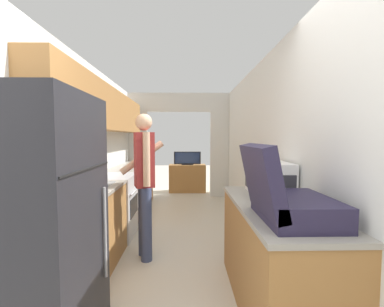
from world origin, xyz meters
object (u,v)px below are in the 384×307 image
person (144,181)px  television (187,158)px  refrigerator (31,227)px  microwave (270,178)px  range_oven (112,205)px  tv_cabinet (187,178)px  suitcase (284,198)px

person → television: (0.52, 3.70, -0.04)m
refrigerator → microwave: 2.02m
range_oven → person: size_ratio=0.60×
person → television: 3.73m
refrigerator → range_oven: size_ratio=1.68×
refrigerator → microwave: (1.83, 0.84, 0.18)m
refrigerator → microwave: bearing=24.7°
refrigerator → person: refrigerator is taller
microwave → tv_cabinet: (-0.79, 4.26, -0.68)m
microwave → television: 4.29m
range_oven → person: (0.58, -0.70, 0.48)m
range_oven → television: (1.11, 3.00, 0.44)m
microwave → television: (-0.79, 4.22, -0.15)m
person → tv_cabinet: 3.82m
range_oven → person: person is taller
refrigerator → television: size_ratio=2.46×
person → refrigerator: bearing=139.7°
tv_cabinet → television: (0.00, -0.04, 0.53)m
microwave → tv_cabinet: size_ratio=0.47×
range_oven → tv_cabinet: range_oven is taller
refrigerator → tv_cabinet: 5.23m
person → television: size_ratio=2.45×
microwave → tv_cabinet: bearing=100.6°
refrigerator → person: size_ratio=1.00×
microwave → television: bearing=100.7°
person → microwave: size_ratio=3.79×
range_oven → suitcase: bearing=-49.6°
refrigerator → tv_cabinet: (1.04, 5.10, -0.50)m
refrigerator → person: 1.46m
refrigerator → range_oven: bearing=91.9°
suitcase → refrigerator: bearing=-179.0°
microwave → refrigerator: bearing=-155.3°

